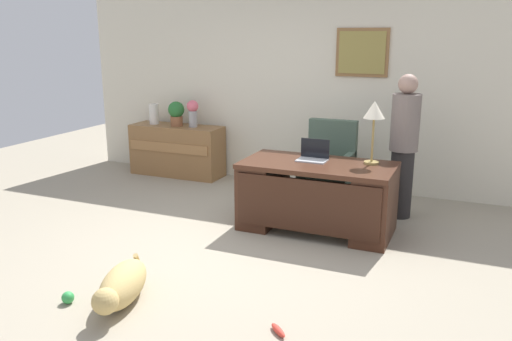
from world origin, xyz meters
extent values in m
plane|color=#9E937F|center=(0.00, 0.00, 0.00)|extent=(12.00, 12.00, 0.00)
cube|color=beige|center=(0.00, 2.60, 1.35)|extent=(7.00, 0.12, 2.70)
cube|color=olive|center=(0.71, 2.52, 1.84)|extent=(0.68, 0.03, 0.62)
cube|color=olive|center=(0.71, 2.50, 1.84)|extent=(0.60, 0.01, 0.54)
cube|color=#422316|center=(0.65, 0.85, 0.72)|extent=(1.61, 0.83, 0.05)
cube|color=#422316|center=(0.03, 0.85, 0.35)|extent=(0.36, 0.77, 0.70)
cube|color=#422316|center=(1.28, 0.85, 0.35)|extent=(0.36, 0.77, 0.70)
cube|color=#381E13|center=(0.65, 0.47, 0.38)|extent=(1.51, 0.04, 0.56)
cube|color=olive|center=(-1.95, 2.25, 0.38)|extent=(1.40, 0.48, 0.75)
cube|color=#A16F40|center=(-1.95, 2.00, 0.47)|extent=(1.30, 0.02, 0.14)
cube|color=#475B4C|center=(0.53, 1.65, 0.37)|extent=(0.60, 0.58, 0.18)
cylinder|color=black|center=(0.53, 1.65, 0.14)|extent=(0.10, 0.10, 0.28)
cylinder|color=black|center=(0.53, 1.65, 0.03)|extent=(0.52, 0.52, 0.05)
cube|color=#475B4C|center=(0.53, 1.89, 0.76)|extent=(0.60, 0.12, 0.59)
cube|color=#475B4C|center=(0.27, 1.65, 0.57)|extent=(0.08, 0.50, 0.22)
cube|color=#475B4C|center=(0.79, 1.65, 0.57)|extent=(0.08, 0.50, 0.22)
cylinder|color=#262323|center=(1.42, 1.65, 0.40)|extent=(0.26, 0.26, 0.79)
cylinder|color=slate|center=(1.42, 1.65, 1.11)|extent=(0.32, 0.32, 0.64)
sphere|color=tan|center=(1.42, 1.65, 1.54)|extent=(0.22, 0.22, 0.22)
ellipsoid|color=tan|center=(-0.30, -1.29, 0.15)|extent=(0.49, 0.77, 0.30)
sphere|color=tan|center=(-0.20, -1.63, 0.19)|extent=(0.20, 0.20, 0.20)
cylinder|color=tan|center=(-0.40, -0.95, 0.17)|extent=(0.08, 0.15, 0.21)
cube|color=#B2B5BA|center=(0.57, 0.91, 0.76)|extent=(0.32, 0.22, 0.01)
cube|color=black|center=(0.57, 1.02, 0.87)|extent=(0.32, 0.01, 0.21)
cylinder|color=#9E8447|center=(1.18, 1.04, 0.76)|extent=(0.16, 0.16, 0.02)
cylinder|color=#9E8447|center=(1.18, 1.04, 1.00)|extent=(0.02, 0.02, 0.46)
cone|color=silver|center=(1.18, 1.04, 1.32)|extent=(0.22, 0.22, 0.18)
cylinder|color=#99989C|center=(-1.66, 2.25, 0.87)|extent=(0.13, 0.13, 0.24)
sphere|color=#EA687A|center=(-1.66, 2.25, 1.06)|extent=(0.17, 0.17, 0.17)
cylinder|color=silver|center=(-2.34, 2.25, 0.91)|extent=(0.14, 0.14, 0.30)
cylinder|color=brown|center=(-1.94, 2.25, 0.82)|extent=(0.18, 0.18, 0.14)
sphere|color=#2B6F33|center=(-1.94, 2.25, 0.99)|extent=(0.24, 0.24, 0.24)
sphere|color=green|center=(-0.69, -1.50, 0.05)|extent=(0.10, 0.10, 0.10)
ellipsoid|color=#E53F33|center=(1.00, -1.25, 0.03)|extent=(0.17, 0.16, 0.05)
ellipsoid|color=green|center=(-0.67, -0.93, 0.03)|extent=(0.16, 0.18, 0.05)
camera|label=1|loc=(2.17, -4.38, 2.08)|focal=36.78mm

